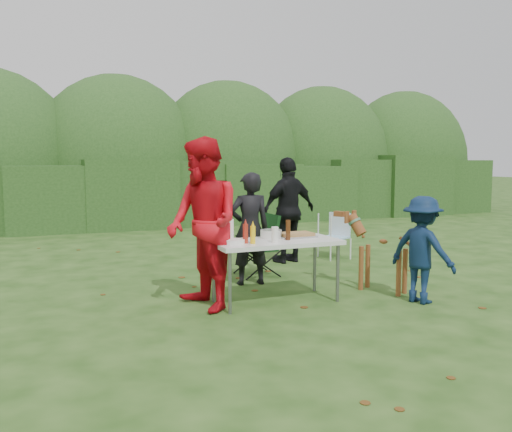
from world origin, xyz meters
name	(u,v)px	position (x,y,z in m)	size (l,w,h in m)	color
ground	(250,308)	(0.00, 0.00, 0.00)	(80.00, 80.00, 0.00)	#1E4211
hedge_row	(129,193)	(0.00, 8.00, 0.85)	(22.00, 1.40, 1.70)	#23471C
shrub_backdrop	(118,162)	(0.00, 9.60, 1.60)	(20.00, 2.60, 3.20)	#3D6628
folding_table	(276,245)	(0.38, 0.14, 0.69)	(1.50, 0.70, 0.74)	silver
person_cook	(250,229)	(0.44, 1.11, 0.76)	(0.55, 0.36, 1.52)	black
person_red_jacket	(203,224)	(-0.50, 0.17, 0.97)	(0.94, 0.74, 1.94)	red
person_black_puffy	(289,210)	(1.63, 2.32, 0.86)	(1.01, 0.42, 1.73)	black
child	(422,250)	(1.96, -0.55, 0.63)	(0.82, 0.47, 1.26)	#0C1F3E
dog	(383,254)	(1.85, 0.06, 0.49)	(1.04, 0.42, 0.99)	brown
camping_chair	(257,245)	(0.74, 1.57, 0.45)	(0.57, 0.57, 0.90)	#0F3312
lawn_chair	(334,236)	(2.51, 2.35, 0.39)	(0.46, 0.46, 0.78)	#4CB4E8
food_tray	(296,236)	(0.72, 0.28, 0.75)	(0.45, 0.30, 0.02)	#B7B7BA
focaccia_bread	(296,234)	(0.72, 0.28, 0.78)	(0.40, 0.26, 0.04)	#A67C45
mustard_bottle	(253,235)	(0.03, 0.01, 0.84)	(0.06, 0.06, 0.20)	yellow
ketchup_bottle	(245,234)	(-0.04, 0.06, 0.85)	(0.06, 0.06, 0.22)	maroon
beer_bottle	(288,230)	(0.52, 0.10, 0.86)	(0.06, 0.06, 0.24)	#47230F
paper_towel_roll	(229,230)	(-0.17, 0.26, 0.87)	(0.12, 0.12, 0.26)	white
cup_stack	(275,235)	(0.30, -0.02, 0.83)	(0.08, 0.08, 0.18)	white
pasta_bowl	(271,234)	(0.40, 0.33, 0.79)	(0.26, 0.26, 0.10)	silver
plate_stack	(234,241)	(-0.17, 0.08, 0.77)	(0.24, 0.24, 0.05)	white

